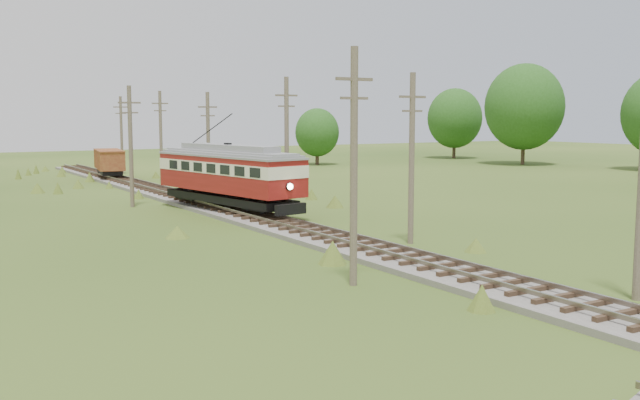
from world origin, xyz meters
TOP-DOWN VIEW (x-y plane):
  - railbed_main at (0.00, 34.00)m, footprint 3.60×96.00m
  - streetcar at (0.00, 33.25)m, footprint 5.25×13.48m
  - gondola at (0.00, 63.34)m, footprint 3.62×7.83m
  - gravel_pile at (3.04, 45.88)m, footprint 3.47×3.68m
  - utility_pole_r_2 at (3.30, 18.00)m, footprint 1.60×0.30m
  - utility_pole_r_3 at (3.20, 31.00)m, footprint 1.60×0.30m
  - utility_pole_r_4 at (3.00, 44.00)m, footprint 1.60×0.30m
  - utility_pole_r_5 at (3.40, 57.00)m, footprint 1.60×0.30m
  - utility_pole_r_6 at (3.20, 70.00)m, footprint 1.60×0.30m
  - utility_pole_l_a at (-4.20, 12.00)m, footprint 1.60×0.30m
  - utility_pole_l_b at (-4.50, 40.00)m, footprint 1.60×0.30m
  - tree_right_4 at (54.00, 58.00)m, footprint 10.50×10.50m
  - tree_right_5 at (56.00, 74.00)m, footprint 8.40×8.40m
  - tree_mid_b at (30.00, 72.00)m, footprint 5.88×5.88m

SIDE VIEW (x-z plane):
  - railbed_main at x=0.00m, z-range -0.09..0.48m
  - gravel_pile at x=3.04m, z-range -0.04..1.22m
  - gondola at x=0.00m, z-range 0.66..3.16m
  - streetcar at x=0.00m, z-range -0.26..5.83m
  - utility_pole_r_4 at x=3.00m, z-range 0.12..8.52m
  - tree_mid_b at x=30.00m, z-range 0.54..8.12m
  - utility_pole_r_2 at x=3.30m, z-range 0.12..8.72m
  - utility_pole_l_b at x=-4.50m, z-range 0.12..8.72m
  - utility_pole_r_6 at x=3.20m, z-range 0.12..8.82m
  - utility_pole_r_5 at x=3.40m, z-range 0.13..9.03m
  - utility_pole_r_3 at x=3.20m, z-range 0.13..9.13m
  - utility_pole_l_a at x=-4.20m, z-range 0.13..9.13m
  - tree_right_5 at x=56.00m, z-range 0.78..11.60m
  - tree_right_4 at x=54.00m, z-range 0.98..14.51m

